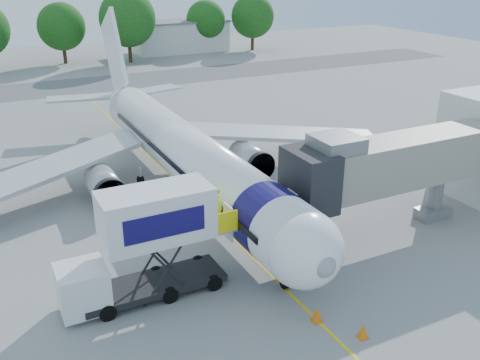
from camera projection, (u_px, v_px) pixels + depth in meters
name	position (u px, v px, depth m)	size (l,w,h in m)	color
ground	(208.00, 214.00, 34.56)	(160.00, 160.00, 0.00)	gray
guidance_line	(208.00, 213.00, 34.56)	(0.15, 70.00, 0.01)	yellow
taxiway_strip	(77.00, 86.00, 69.15)	(120.00, 10.00, 0.01)	#59595B
aircraft	(183.00, 152.00, 36.83)	(34.17, 37.73, 11.35)	white
jet_bridge	(384.00, 165.00, 30.48)	(13.90, 3.20, 6.60)	#9F9688
catering_hiloader	(145.00, 246.00, 25.12)	(8.50, 2.44, 5.50)	black
safety_cone_a	(363.00, 331.00, 23.12)	(0.46, 0.46, 0.73)	orange
safety_cone_b	(317.00, 314.00, 24.15)	(0.49, 0.49, 0.78)	orange
outbuilding_right	(180.00, 36.00, 93.80)	(16.40, 7.40, 5.30)	silver
tree_d	(61.00, 27.00, 82.00)	(7.23, 7.23, 9.22)	#382314
tree_e	(127.00, 19.00, 82.36)	(8.67, 8.67, 11.05)	#382314
tree_f	(206.00, 20.00, 93.34)	(6.84, 6.84, 8.72)	#382314
tree_g	(253.00, 16.00, 94.37)	(7.54, 7.54, 9.61)	#382314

